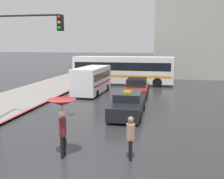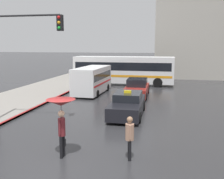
{
  "view_description": "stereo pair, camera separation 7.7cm",
  "coord_description": "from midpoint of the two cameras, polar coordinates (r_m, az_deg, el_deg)",
  "views": [
    {
      "loc": [
        3.72,
        -7.85,
        4.23
      ],
      "look_at": [
        0.5,
        8.68,
        1.4
      ],
      "focal_mm": 42.0,
      "sensor_mm": 36.0,
      "label": 1
    },
    {
      "loc": [
        3.8,
        -7.83,
        4.23
      ],
      "look_at": [
        0.5,
        8.68,
        1.4
      ],
      "focal_mm": 42.0,
      "sensor_mm": 36.0,
      "label": 2
    }
  ],
  "objects": [
    {
      "name": "ground_plane",
      "position": [
        9.67,
        -13.68,
        -16.69
      ],
      "size": [
        300.0,
        300.0,
        0.0
      ],
      "primitive_type": "plane",
      "color": "#2D2D30"
    },
    {
      "name": "pedestrian_man",
      "position": [
        9.84,
        3.84,
        -9.7
      ],
      "size": [
        0.39,
        0.48,
        1.67
      ],
      "rotation": [
        0.0,
        0.0,
        -1.35
      ],
      "color": "black",
      "rests_on": "ground_plane"
    },
    {
      "name": "pedestrian_with_umbrella",
      "position": [
        9.96,
        -11.04,
        -4.38
      ],
      "size": [
        1.09,
        1.09,
        2.27
      ],
      "rotation": [
        0.0,
        0.0,
        1.52
      ],
      "color": "black",
      "rests_on": "ground_plane"
    },
    {
      "name": "sedan_red",
      "position": [
        22.15,
        5.29,
        0.25
      ],
      "size": [
        1.91,
        4.71,
        1.47
      ],
      "rotation": [
        0.0,
        0.0,
        3.14
      ],
      "color": "maroon",
      "rests_on": "ground_plane"
    },
    {
      "name": "city_bus",
      "position": [
        28.69,
        2.36,
        4.46
      ],
      "size": [
        10.79,
        2.81,
        3.04
      ],
      "rotation": [
        0.0,
        0.0,
        -1.59
      ],
      "color": "silver",
      "rests_on": "ground_plane"
    },
    {
      "name": "taxi",
      "position": [
        16.1,
        3.31,
        -3.32
      ],
      "size": [
        1.91,
        4.71,
        1.54
      ],
      "rotation": [
        0.0,
        0.0,
        3.14
      ],
      "color": "black",
      "rests_on": "ground_plane"
    },
    {
      "name": "ambulance_van",
      "position": [
        23.29,
        -4.48,
        2.3
      ],
      "size": [
        2.27,
        5.74,
        2.35
      ],
      "rotation": [
        0.0,
        0.0,
        3.1
      ],
      "color": "white",
      "rests_on": "ground_plane"
    },
    {
      "name": "traffic_light",
      "position": [
        14.99,
        -19.72,
        9.04
      ],
      "size": [
        4.19,
        0.38,
        6.07
      ],
      "color": "black",
      "rests_on": "ground_plane"
    }
  ]
}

